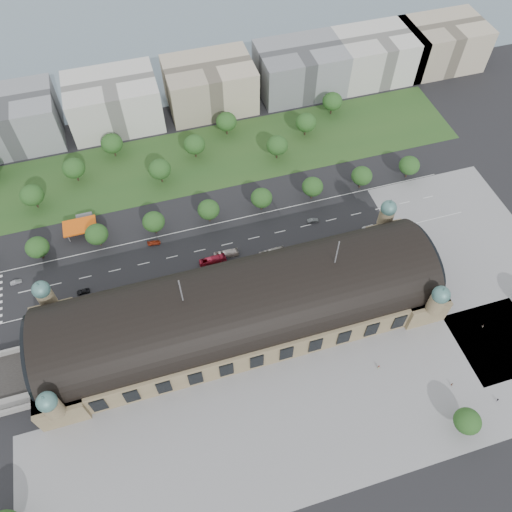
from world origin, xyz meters
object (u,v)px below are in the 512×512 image
object	(u,v)px
traffic_car_1	(16,282)
parked_car_3	(82,304)
traffic_car_3	(154,243)
pedestrian_2	(483,326)
traffic_car_5	(313,221)
parked_car_2	(81,304)
pedestrian_1	(452,384)
pedestrian_0	(379,367)
parked_car_5	(113,305)
petrol_station	(83,223)
traffic_car_6	(368,228)
parked_car_6	(132,301)
parked_car_1	(68,309)
bus_mid	(226,254)
bus_west	(213,260)
parked_car_4	(123,298)
traffic_car_2	(83,291)
bus_east	(272,253)
parked_car_0	(61,309)
pedestrian_4	(497,400)
traffic_car_4	(221,258)

from	to	relation	value
traffic_car_1	parked_car_3	size ratio (longest dim) A/B	1.11
traffic_car_3	parked_car_3	bearing A→B (deg)	129.33
parked_car_3	pedestrian_2	bearing A→B (deg)	44.73
traffic_car_5	parked_car_2	bearing A→B (deg)	105.20
pedestrian_1	pedestrian_0	bearing A→B (deg)	93.88
parked_car_5	pedestrian_2	bearing A→B (deg)	34.93
petrol_station	traffic_car_6	distance (m)	125.02
traffic_car_5	pedestrian_1	world-z (taller)	pedestrian_1
parked_car_6	parked_car_1	bearing A→B (deg)	-124.82
traffic_car_1	parked_car_6	size ratio (longest dim) A/B	0.82
parked_car_5	bus_mid	world-z (taller)	bus_mid
parked_car_5	bus_west	bearing A→B (deg)	67.56
parked_car_6	bus_west	distance (m)	36.55
parked_car_2	bus_mid	distance (m)	61.30
parked_car_1	parked_car_4	world-z (taller)	parked_car_4
traffic_car_3	parked_car_4	bearing A→B (deg)	150.34
petrol_station	bus_mid	world-z (taller)	petrol_station
parked_car_2	parked_car_3	xyz separation A→B (m)	(0.51, 0.00, -0.10)
traffic_car_2	parked_car_4	bearing A→B (deg)	61.76
bus_west	bus_east	distance (m)	25.07
bus_west	pedestrian_0	xyz separation A→B (m)	(46.38, -62.82, -0.63)
parked_car_1	parked_car_3	distance (m)	5.42
petrol_station	pedestrian_1	distance (m)	162.36
parked_car_6	bus_east	bearing A→B (deg)	68.62
traffic_car_1	pedestrian_0	xyz separation A→B (m)	(125.42, -75.60, 0.23)
bus_west	parked_car_5	bearing A→B (deg)	99.73
traffic_car_1	parked_car_6	world-z (taller)	parked_car_6
traffic_car_2	traffic_car_5	distance (m)	101.44
pedestrian_0	pedestrian_1	distance (m)	25.86
parked_car_0	parked_car_5	size ratio (longest dim) A/B	0.70
traffic_car_1	bus_east	bearing A→B (deg)	-105.42
traffic_car_1	parked_car_2	bearing A→B (deg)	-133.27
bus_west	bus_east	xyz separation A→B (m)	(24.84, -3.39, 0.01)
parked_car_2	parked_car_6	xyz separation A→B (m)	(19.35, -4.00, -0.00)
pedestrian_4	traffic_car_3	bearing A→B (deg)	-78.11
pedestrian_1	pedestrian_2	distance (m)	28.80
traffic_car_2	parked_car_1	size ratio (longest dim) A/B	0.95
parked_car_1	pedestrian_1	bearing A→B (deg)	24.78
parked_car_2	pedestrian_1	xyz separation A→B (m)	(123.18, -70.81, 0.13)
traffic_car_2	parked_car_5	size ratio (longest dim) A/B	0.90
parked_car_4	parked_car_2	bearing A→B (deg)	-119.98
parked_car_2	pedestrian_4	xyz separation A→B (m)	(135.48, -80.33, 0.03)
parked_car_1	parked_car_5	distance (m)	17.14
parked_car_4	parked_car_5	size ratio (longest dim) A/B	0.86
parked_car_4	pedestrian_1	xyz separation A→B (m)	(107.03, -68.81, 0.10)
traffic_car_1	traffic_car_2	distance (m)	28.57
traffic_car_6	parked_car_1	size ratio (longest dim) A/B	1.06
traffic_car_4	parked_car_5	world-z (taller)	parked_car_5
traffic_car_1	traffic_car_5	size ratio (longest dim) A/B	0.87
petrol_station	bus_west	bearing A→B (deg)	-34.97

